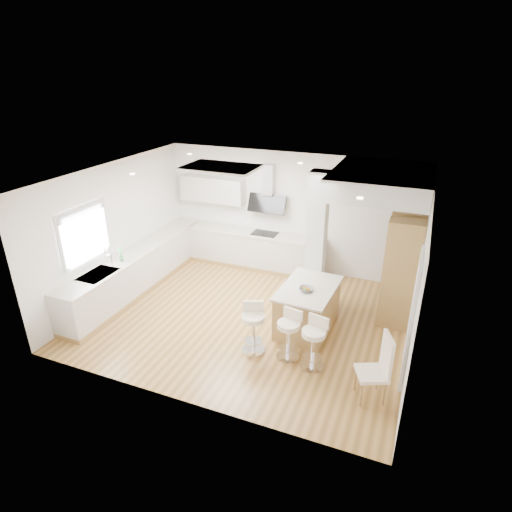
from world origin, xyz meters
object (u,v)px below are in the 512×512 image
at_px(peninsula, 307,307).
at_px(bar_stool_c, 314,341).
at_px(dining_chair, 379,366).
at_px(bar_stool_b, 289,332).
at_px(bar_stool_a, 253,325).

relative_size(peninsula, bar_stool_c, 1.62).
relative_size(bar_stool_c, dining_chair, 0.83).
relative_size(bar_stool_b, bar_stool_c, 0.98).
bearing_deg(dining_chair, bar_stool_b, 139.86).
height_order(peninsula, bar_stool_b, peninsula).
distance_m(bar_stool_a, bar_stool_c, 1.07).
height_order(peninsula, bar_stool_c, peninsula).
height_order(bar_stool_a, bar_stool_c, bar_stool_a).
distance_m(bar_stool_b, bar_stool_c, 0.46).
distance_m(bar_stool_c, dining_chair, 1.12).
bearing_deg(bar_stool_b, bar_stool_a, -165.27).
xyz_separation_m(peninsula, dining_chair, (1.47, -1.42, 0.15)).
xyz_separation_m(bar_stool_a, bar_stool_b, (0.62, 0.04, -0.01)).
distance_m(bar_stool_a, bar_stool_b, 0.62).
distance_m(bar_stool_b, dining_chair, 1.57).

